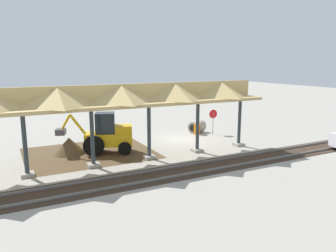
% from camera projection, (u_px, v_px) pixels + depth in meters
% --- Properties ---
extents(ground_plane, '(120.00, 120.00, 0.00)m').
position_uv_depth(ground_plane, '(182.00, 139.00, 26.70)').
color(ground_plane, '#9E998E').
extents(dirt_work_zone, '(8.49, 7.00, 0.01)m').
position_uv_depth(dirt_work_zone, '(90.00, 153.00, 22.65)').
color(dirt_work_zone, brown).
rests_on(dirt_work_zone, ground).
extents(platform_canopy, '(19.61, 3.20, 4.90)m').
position_uv_depth(platform_canopy, '(121.00, 96.00, 19.76)').
color(platform_canopy, '#9E998E').
rests_on(platform_canopy, ground).
extents(rail_tracks, '(60.00, 2.58, 0.15)m').
position_uv_depth(rail_tracks, '(236.00, 162.00, 20.62)').
color(rail_tracks, slate).
rests_on(rail_tracks, ground).
extents(stop_sign, '(0.76, 0.09, 2.13)m').
position_uv_depth(stop_sign, '(213.00, 117.00, 28.54)').
color(stop_sign, gray).
rests_on(stop_sign, ground).
extents(backhoe, '(5.13, 2.86, 2.82)m').
position_uv_depth(backhoe, '(107.00, 135.00, 22.51)').
color(backhoe, '#EAB214').
rests_on(backhoe, ground).
extents(dirt_mound, '(4.42, 4.42, 2.26)m').
position_uv_depth(dirt_mound, '(70.00, 154.00, 22.53)').
color(dirt_mound, brown).
rests_on(dirt_mound, ground).
extents(concrete_pipe, '(1.74, 1.54, 1.03)m').
position_uv_depth(concrete_pipe, '(197.00, 127.00, 29.24)').
color(concrete_pipe, '#9E9384').
rests_on(concrete_pipe, ground).
extents(traffic_barrel, '(0.56, 0.56, 0.90)m').
position_uv_depth(traffic_barrel, '(197.00, 129.00, 28.57)').
color(traffic_barrel, orange).
rests_on(traffic_barrel, ground).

